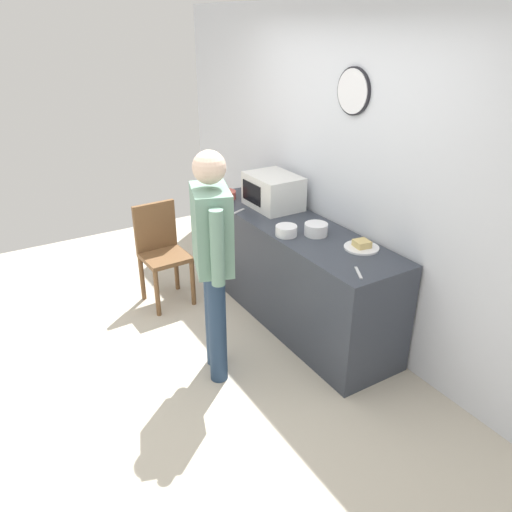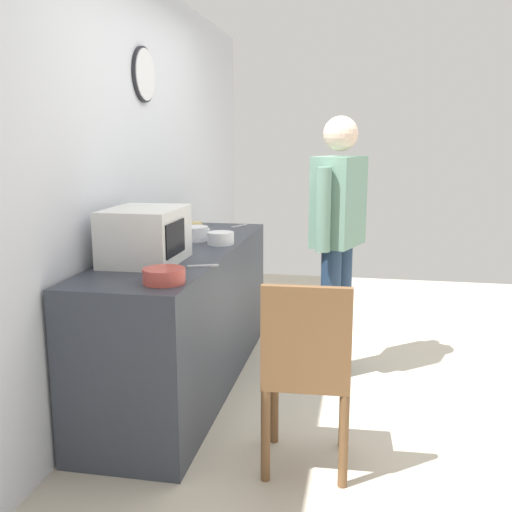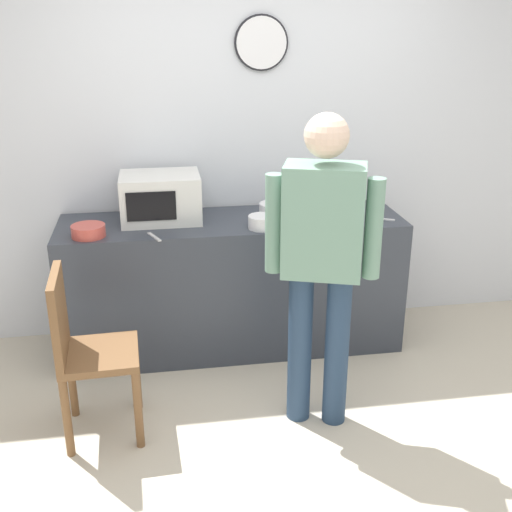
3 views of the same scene
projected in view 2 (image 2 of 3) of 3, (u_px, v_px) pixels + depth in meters
ground_plane at (377, 386)px, 3.77m from camera, size 6.00×6.00×0.00m
back_wall at (135, 180)px, 3.80m from camera, size 5.40×0.13×2.60m
kitchen_counter at (186, 317)px, 3.73m from camera, size 2.22×0.62×0.90m
microwave at (145, 235)px, 3.19m from camera, size 0.50×0.39×0.30m
sandwich_plate at (192, 228)px, 4.30m from camera, size 0.26×0.26×0.07m
salad_bowl at (221, 238)px, 3.75m from camera, size 0.17×0.17×0.08m
cereal_bowl at (164, 276)px, 2.75m from camera, size 0.20×0.20×0.07m
mixing_bowl at (194, 234)px, 3.90m from camera, size 0.19×0.19×0.09m
fork_utensil at (239, 226)px, 4.53m from camera, size 0.16×0.10×0.01m
spoon_utensil at (203, 266)px, 3.11m from camera, size 0.08×0.16×0.01m
person_standing at (338, 227)px, 3.78m from camera, size 0.56×0.36×1.71m
wooden_chair at (307, 368)px, 2.70m from camera, size 0.42×0.42×0.94m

